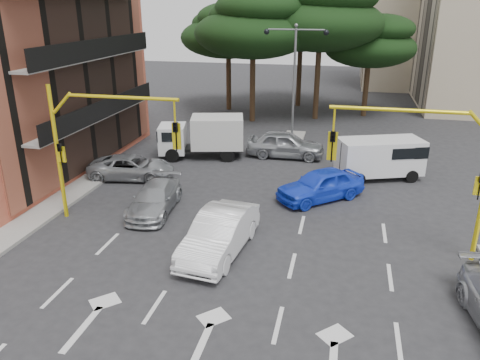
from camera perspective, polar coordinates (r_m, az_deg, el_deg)
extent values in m
plane|color=#28282B|center=(18.05, -0.04, -9.66)|extent=(120.00, 120.00, 0.00)
cube|color=gray|center=(32.64, 6.29, 4.54)|extent=(1.40, 6.00, 0.15)
cube|color=black|center=(27.21, -18.48, 13.13)|extent=(0.12, 14.72, 11.20)
cube|color=black|center=(47.60, 21.91, 18.63)|extent=(0.12, 11.04, 16.20)
cube|color=#C0AF90|center=(59.93, 23.27, 18.13)|extent=(16.00, 12.00, 16.00)
cube|color=black|center=(59.20, 15.12, 18.54)|extent=(0.12, 11.04, 14.20)
cylinder|color=#382616|center=(38.49, 1.53, 10.81)|extent=(0.44, 0.44, 4.95)
ellipsoid|color=black|center=(37.97, 1.60, 17.45)|extent=(9.15, 9.15, 3.87)
ellipsoid|color=black|center=(37.40, 2.46, 20.25)|extent=(6.86, 6.86, 2.86)
ellipsoid|color=black|center=(38.31, 0.94, 19.46)|extent=(6.07, 6.07, 2.64)
cylinder|color=#382616|center=(39.76, 9.34, 11.20)|extent=(0.44, 0.44, 5.40)
ellipsoid|color=black|center=(39.27, 9.77, 18.21)|extent=(9.98, 9.98, 4.22)
ellipsoid|color=black|center=(39.57, 9.17, 20.35)|extent=(6.62, 6.62, 2.88)
cylinder|color=#382616|center=(43.03, -1.38, 11.57)|extent=(0.44, 0.44, 4.50)
ellipsoid|color=black|center=(42.57, -1.43, 16.96)|extent=(8.32, 8.32, 3.52)
ellipsoid|color=black|center=(41.96, -0.76, 19.24)|extent=(6.24, 6.24, 2.60)
ellipsoid|color=black|center=(42.92, -2.03, 18.59)|extent=(5.52, 5.52, 2.40)
cylinder|color=#382616|center=(41.80, 15.05, 10.30)|extent=(0.44, 0.44, 4.05)
ellipsoid|color=black|center=(41.33, 15.53, 15.26)|extent=(7.49, 7.49, 3.17)
ellipsoid|color=black|center=(40.86, 16.64, 17.26)|extent=(5.62, 5.62, 2.34)
ellipsoid|color=black|center=(41.54, 14.95, 16.83)|extent=(4.97, 4.97, 2.16)
cylinder|color=#382616|center=(44.89, 7.20, 12.10)|extent=(0.44, 0.44, 4.95)
ellipsoid|color=black|center=(44.44, 7.47, 17.78)|extent=(9.15, 9.15, 3.87)
ellipsoid|color=black|center=(43.93, 8.36, 20.15)|extent=(6.86, 6.86, 2.86)
ellipsoid|color=black|center=(44.75, 6.92, 19.52)|extent=(6.07, 6.07, 2.64)
cylinder|color=yellow|center=(17.62, 18.74, 8.09)|extent=(4.80, 0.14, 0.14)
cylinder|color=yellow|center=(17.62, 11.41, 7.28)|extent=(0.08, 0.08, 0.90)
imported|color=black|center=(17.89, 11.17, 4.01)|extent=(0.20, 0.24, 1.20)
cube|color=yellow|center=(17.97, 11.18, 4.08)|extent=(0.36, 0.06, 1.10)
imported|color=black|center=(18.74, 27.22, -0.76)|extent=(0.16, 0.20, 1.00)
cube|color=yellow|center=(18.83, 27.16, -0.65)|extent=(0.35, 0.08, 0.70)
cylinder|color=yellow|center=(21.87, -21.33, 3.02)|extent=(0.18, 0.18, 6.00)
cylinder|color=yellow|center=(21.04, -20.87, 8.78)|extent=(0.95, 0.14, 0.95)
cylinder|color=yellow|center=(19.60, -14.17, 9.75)|extent=(4.80, 0.14, 0.14)
cylinder|color=yellow|center=(18.81, -7.98, 8.33)|extent=(0.08, 0.08, 0.90)
imported|color=black|center=(19.06, -7.83, 5.25)|extent=(0.20, 0.24, 1.20)
cube|color=yellow|center=(19.13, -7.74, 5.31)|extent=(0.36, 0.06, 1.10)
imported|color=black|center=(21.63, -21.06, 2.87)|extent=(0.16, 0.20, 1.00)
cube|color=yellow|center=(21.71, -20.92, 2.95)|extent=(0.35, 0.08, 0.70)
cylinder|color=slate|center=(31.79, 6.57, 11.17)|extent=(0.16, 0.16, 7.50)
cylinder|color=slate|center=(31.51, 5.15, 17.82)|extent=(1.80, 0.10, 0.10)
sphere|color=black|center=(31.67, 3.26, 17.61)|extent=(0.36, 0.36, 0.36)
cylinder|color=slate|center=(31.31, 8.57, 17.66)|extent=(1.80, 0.10, 0.10)
sphere|color=black|center=(31.25, 10.46, 17.27)|extent=(0.36, 0.36, 0.36)
sphere|color=slate|center=(31.38, 6.87, 18.20)|extent=(0.24, 0.24, 0.24)
imported|color=white|center=(18.16, -2.51, -6.53)|extent=(2.28, 5.14, 1.64)
imported|color=blue|center=(23.32, 9.79, -0.57)|extent=(4.60, 4.35, 1.54)
imported|color=#9EA1A6|center=(22.07, -10.36, -2.23)|extent=(2.20, 4.57, 1.28)
imported|color=#999DA1|center=(26.51, -13.09, 1.53)|extent=(4.92, 2.83, 1.29)
imported|color=#999CA1|center=(29.58, 5.57, 4.35)|extent=(4.85, 2.01, 1.64)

